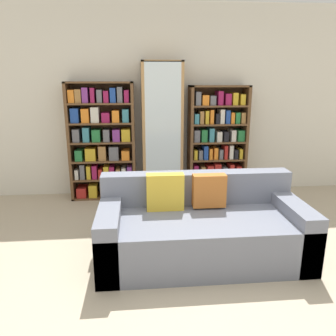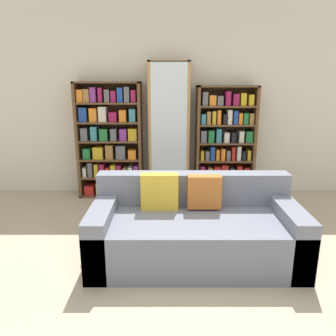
% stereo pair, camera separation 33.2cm
% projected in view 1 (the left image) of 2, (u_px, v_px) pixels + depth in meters
% --- Properties ---
extents(ground_plane, '(16.00, 16.00, 0.00)m').
position_uv_depth(ground_plane, '(196.00, 296.00, 2.61)').
color(ground_plane, tan).
extents(wall_back, '(7.03, 0.06, 2.70)m').
position_uv_depth(wall_back, '(167.00, 102.00, 4.76)').
color(wall_back, silver).
rests_on(wall_back, ground).
extents(couch, '(1.92, 0.91, 0.79)m').
position_uv_depth(couch, '(201.00, 229.00, 3.14)').
color(couch, slate).
rests_on(couch, ground).
extents(bookshelf_left, '(0.92, 0.32, 1.64)m').
position_uv_depth(bookshelf_left, '(102.00, 142.00, 4.62)').
color(bookshelf_left, brown).
rests_on(bookshelf_left, ground).
extents(display_cabinet, '(0.57, 0.36, 1.91)m').
position_uv_depth(display_cabinet, '(162.00, 132.00, 4.64)').
color(display_cabinet, '#AD7F4C').
rests_on(display_cabinet, ground).
extents(bookshelf_right, '(0.84, 0.32, 1.59)m').
position_uv_depth(bookshelf_right, '(217.00, 143.00, 4.78)').
color(bookshelf_right, brown).
rests_on(bookshelf_right, ground).
extents(wine_bottle, '(0.08, 0.08, 0.38)m').
position_uv_depth(wine_bottle, '(196.00, 211.00, 3.90)').
color(wine_bottle, '#192333').
rests_on(wine_bottle, ground).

